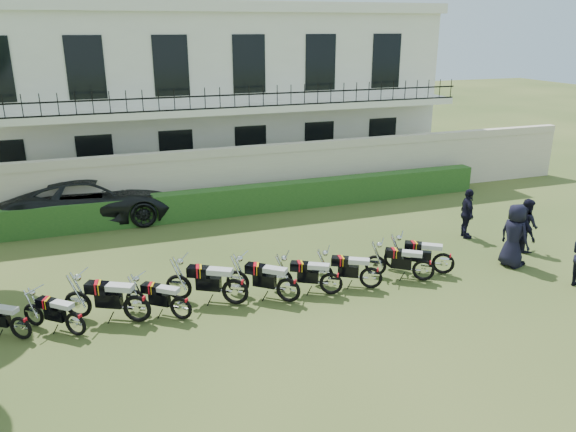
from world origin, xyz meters
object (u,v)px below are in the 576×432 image
Objects in this scene: motorcycle_2 at (137,302)px; motorcycle_0 at (20,323)px; motorcycle_1 at (75,319)px; motorcycle_3 at (181,303)px; officer_4 at (526,225)px; officer_5 at (467,214)px; officer_3 at (514,235)px; motorcycle_9 at (444,258)px; officer_2 at (520,236)px; suv at (92,199)px; motorcycle_7 at (371,273)px; motorcycle_4 at (235,285)px; motorcycle_5 at (288,284)px; motorcycle_8 at (424,265)px; motorcycle_6 at (331,278)px.

motorcycle_0 is at bearing 116.14° from motorcycle_2.
motorcycle_1 is 0.95× the size of motorcycle_3.
officer_4 is 1.00× the size of officer_5.
motorcycle_9 is at bearing 75.43° from officer_3.
officer_2 reaches higher than motorcycle_2.
officer_4 is (0.95, 0.83, -0.06)m from officer_2.
officer_5 is at bearing -38.27° from motorcycle_1.
motorcycle_9 is 0.28× the size of suv.
officer_2 is at bearing -160.18° from officer_5.
motorcycle_3 is (2.30, -0.05, 0.01)m from motorcycle_1.
motorcycle_1 is 0.71× the size of motorcycle_2.
officer_5 is at bearing -46.53° from motorcycle_0.
motorcycle_7 reaches higher than motorcycle_1.
motorcycle_9 is (5.82, -0.16, -0.05)m from motorcycle_4.
motorcycle_7 is at bearing -51.93° from motorcycle_3.
motorcycle_7 is (2.27, 0.00, -0.03)m from motorcycle_5.
motorcycle_0 is at bearing 170.66° from suv.
officer_2 reaches higher than motorcycle_8.
motorcycle_6 is (6.08, -0.04, 0.04)m from motorcycle_1.
motorcycle_9 is at bearing -48.75° from motorcycle_1.
motorcycle_3 reaches higher than motorcycle_1.
officer_3 is (2.94, 0.06, 0.45)m from motorcycle_8.
motorcycle_9 is at bearing -50.69° from motorcycle_3.
suv is at bearing 71.67° from officer_4.
motorcycle_4 reaches higher than motorcycle_7.
officer_2 reaches higher than motorcycle_3.
suv is 13.90m from officer_2.
officer_2 is (13.02, -0.25, 0.44)m from motorcycle_0.
motorcycle_9 is 0.89× the size of officer_3.
motorcycle_5 is 6.76m from officer_3.
officer_3 is at bearing -62.36° from motorcycle_4.
officer_3 is at bearing -51.72° from motorcycle_3.
motorcycle_0 is 1.00× the size of motorcycle_3.
motorcycle_2 is 7.40m from motorcycle_8.
officer_5 reaches higher than suv.
officer_3 is (2.19, -0.13, 0.44)m from motorcycle_9.
motorcycle_7 is at bearing -57.62° from motorcycle_0.
motorcycle_3 is 7.18m from motorcycle_9.
motorcycle_5 is 9.21m from suv.
motorcycle_4 is (2.33, 0.09, 0.00)m from motorcycle_2.
motorcycle_2 is at bearing 124.15° from motorcycle_9.
motorcycle_5 is at bearing -52.20° from motorcycle_3.
motorcycle_2 is at bearing 77.70° from officer_3.
motorcycle_1 is 8.73m from motorcycle_8.
officer_5 is (3.11, 2.41, 0.34)m from motorcycle_8.
motorcycle_4 is (3.67, 0.24, 0.10)m from motorcycle_1.
motorcycle_5 reaches higher than motorcycle_3.
motorcycle_8 is (8.73, -0.12, 0.03)m from motorcycle_1.
suv reaches higher than motorcycle_6.
officer_3 is at bearing -60.89° from motorcycle_6.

